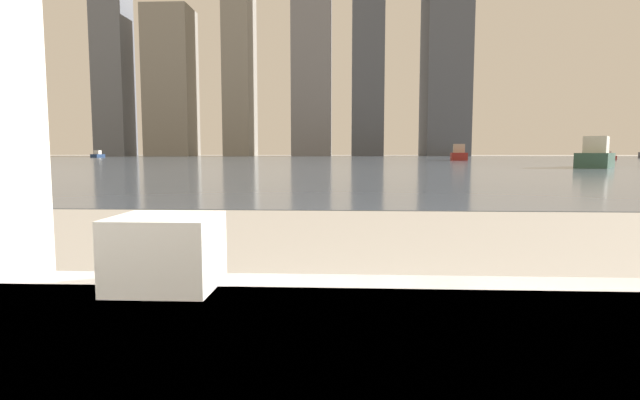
% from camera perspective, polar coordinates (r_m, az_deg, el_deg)
% --- Properties ---
extents(towel_stack, '(0.22, 0.20, 0.16)m').
position_cam_1_polar(towel_stack, '(1.16, -17.19, -5.68)').
color(towel_stack, white).
rests_on(towel_stack, bathtub).
extents(harbor_water, '(180.00, 110.00, 0.01)m').
position_cam_1_polar(harbor_water, '(62.12, 2.75, 4.70)').
color(harbor_water, slate).
rests_on(harbor_water, ground_plane).
extents(harbor_boat_0, '(1.20, 3.10, 1.15)m').
position_cam_1_polar(harbor_boat_0, '(86.95, -24.06, 4.72)').
color(harbor_boat_0, navy).
rests_on(harbor_boat_0, harbor_water).
extents(harbor_boat_2, '(2.25, 4.67, 1.68)m').
position_cam_1_polar(harbor_boat_2, '(54.07, 15.57, 5.02)').
color(harbor_boat_2, maroon).
rests_on(harbor_boat_2, harbor_water).
extents(harbor_boat_3, '(1.25, 2.68, 0.97)m').
position_cam_1_polar(harbor_boat_3, '(65.75, 29.85, 4.33)').
color(harbor_boat_3, maroon).
rests_on(harbor_boat_3, harbor_water).
extents(harbor_boat_5, '(3.70, 4.66, 1.69)m').
position_cam_1_polar(harbor_boat_5, '(31.27, 28.97, 4.37)').
color(harbor_boat_5, '#335647').
rests_on(harbor_boat_5, harbor_water).
extents(skyline_tower_0, '(7.42, 7.90, 63.59)m').
position_cam_1_polar(skyline_tower_0, '(133.96, -22.75, 18.42)').
color(skyline_tower_0, slate).
rests_on(skyline_tower_0, ground_plane).
extents(skyline_tower_1, '(10.62, 9.92, 34.43)m').
position_cam_1_polar(skyline_tower_1, '(126.18, -16.67, 12.71)').
color(skyline_tower_1, gray).
rests_on(skyline_tower_1, ground_plane).
extents(skyline_tower_2, '(6.08, 11.59, 54.93)m').
position_cam_1_polar(skyline_tower_2, '(123.58, -9.19, 17.85)').
color(skyline_tower_2, gray).
rests_on(skyline_tower_2, ground_plane).
extents(skyline_tower_3, '(8.97, 9.02, 41.11)m').
position_cam_1_polar(skyline_tower_3, '(120.01, -0.95, 14.93)').
color(skyline_tower_3, slate).
rests_on(skyline_tower_3, ground_plane).
extents(skyline_tower_4, '(7.27, 6.86, 71.00)m').
position_cam_1_polar(skyline_tower_4, '(123.21, 5.56, 21.79)').
color(skyline_tower_4, '#4C515B').
rests_on(skyline_tower_4, ground_plane).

